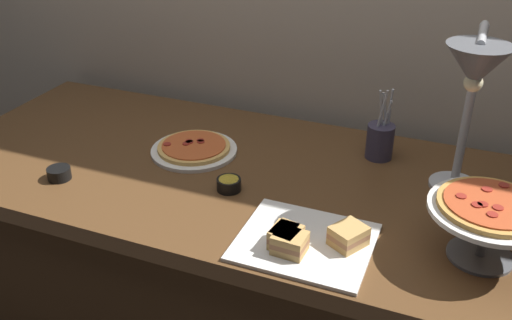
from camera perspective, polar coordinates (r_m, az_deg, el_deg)
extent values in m
cube|color=brown|center=(1.74, -2.02, -1.77)|extent=(1.90, 0.84, 0.05)
cube|color=#3C2715|center=(1.96, -1.83, -11.38)|extent=(1.75, 0.74, 0.71)
cylinder|color=#B7BABF|center=(1.74, 19.02, -2.35)|extent=(0.14, 0.14, 0.01)
cylinder|color=#B7BABF|center=(1.64, 20.32, 4.73)|extent=(0.02, 0.02, 0.46)
cylinder|color=#B7BABF|center=(1.48, 21.59, 11.57)|extent=(0.02, 0.18, 0.02)
cone|color=#595B60|center=(1.41, 21.04, 8.70)|extent=(0.15, 0.15, 0.10)
sphere|color=#F9EAB2|center=(1.42, 20.76, 7.19)|extent=(0.04, 0.04, 0.04)
cylinder|color=white|center=(1.84, -6.16, 0.94)|extent=(0.27, 0.27, 0.01)
cylinder|color=#DBA856|center=(1.83, -6.18, 1.27)|extent=(0.23, 0.23, 0.01)
cylinder|color=#C65628|center=(1.83, -6.20, 1.50)|extent=(0.20, 0.20, 0.00)
cylinder|color=maroon|center=(1.85, -5.54, 1.95)|extent=(0.02, 0.02, 0.00)
cylinder|color=maroon|center=(1.85, -6.67, 1.86)|extent=(0.02, 0.02, 0.00)
cylinder|color=maroon|center=(1.84, -6.60, 1.79)|extent=(0.02, 0.02, 0.00)
cylinder|color=maroon|center=(1.84, -8.82, 1.56)|extent=(0.02, 0.02, 0.00)
cylinder|color=maroon|center=(1.84, -5.50, 1.83)|extent=(0.02, 0.02, 0.00)
cylinder|color=maroon|center=(1.83, -6.94, 1.62)|extent=(0.02, 0.02, 0.00)
cylinder|color=#595B60|center=(1.45, 21.75, -6.93)|extent=(0.02, 0.02, 0.13)
cylinder|color=#595B60|center=(1.48, 21.33, -8.82)|extent=(0.15, 0.15, 0.01)
cylinder|color=white|center=(1.41, 22.26, -4.62)|extent=(0.28, 0.28, 0.01)
cylinder|color=#C68E42|center=(1.40, 22.35, -4.21)|extent=(0.24, 0.24, 0.01)
cylinder|color=#B74723|center=(1.40, 22.41, -3.93)|extent=(0.21, 0.21, 0.00)
cylinder|color=maroon|center=(1.38, 22.90, -4.39)|extent=(0.02, 0.02, 0.00)
cylinder|color=maroon|center=(1.38, 21.59, -4.11)|extent=(0.02, 0.02, 0.00)
cylinder|color=maroon|center=(1.39, 19.71, -3.40)|extent=(0.02, 0.02, 0.00)
cylinder|color=maroon|center=(1.37, 21.09, -4.19)|extent=(0.02, 0.02, 0.00)
cylinder|color=maroon|center=(1.44, 21.96, -2.73)|extent=(0.02, 0.02, 0.00)
cylinder|color=maroon|center=(1.47, 23.39, -2.33)|extent=(0.02, 0.02, 0.00)
cylinder|color=maroon|center=(1.35, 22.42, -5.04)|extent=(0.02, 0.02, 0.00)
cube|color=white|center=(1.43, 4.88, -8.12)|extent=(0.32, 0.28, 0.01)
cube|color=tan|center=(1.42, 9.11, -7.98)|extent=(0.10, 0.10, 0.02)
cube|color=#9E6642|center=(1.41, 9.16, -7.45)|extent=(0.10, 0.10, 0.01)
cube|color=tan|center=(1.40, 9.21, -6.92)|extent=(0.10, 0.10, 0.02)
cube|color=tan|center=(1.40, 2.97, -8.23)|extent=(0.08, 0.09, 0.02)
cube|color=#9E6642|center=(1.39, 2.99, -7.70)|extent=(0.08, 0.09, 0.01)
cube|color=tan|center=(1.38, 3.00, -7.17)|extent=(0.08, 0.09, 0.02)
cube|color=tan|center=(1.38, 3.35, -8.77)|extent=(0.08, 0.07, 0.02)
cube|color=#9E6642|center=(1.37, 3.37, -8.24)|extent=(0.08, 0.07, 0.01)
cube|color=tan|center=(1.36, 3.38, -7.70)|extent=(0.08, 0.07, 0.02)
cube|color=tan|center=(1.40, 2.78, -8.10)|extent=(0.06, 0.07, 0.02)
cube|color=#9E6642|center=(1.39, 2.80, -7.57)|extent=(0.06, 0.07, 0.01)
cube|color=tan|center=(1.38, 2.82, -7.04)|extent=(0.06, 0.07, 0.02)
cylinder|color=black|center=(1.77, -18.97, -1.27)|extent=(0.07, 0.07, 0.04)
cylinder|color=maroon|center=(1.77, -19.04, -0.86)|extent=(0.06, 0.06, 0.01)
cylinder|color=black|center=(1.63, -2.71, -2.42)|extent=(0.07, 0.07, 0.04)
cylinder|color=gold|center=(1.62, -2.72, -1.98)|extent=(0.06, 0.06, 0.01)
cylinder|color=#383347|center=(1.82, 12.20, 1.82)|extent=(0.08, 0.08, 0.11)
cylinder|color=#B7BABF|center=(1.79, 12.36, 4.08)|extent=(0.03, 0.04, 0.19)
cylinder|color=#B7BABF|center=(1.80, 12.77, 3.89)|extent=(0.04, 0.02, 0.18)
cylinder|color=#B7BABF|center=(1.80, 13.07, 4.12)|extent=(0.01, 0.03, 0.19)
cylinder|color=#B7BABF|center=(1.79, 12.60, 3.45)|extent=(0.03, 0.01, 0.16)
cylinder|color=#B7BABF|center=(1.77, 12.19, 3.94)|extent=(0.04, 0.02, 0.20)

